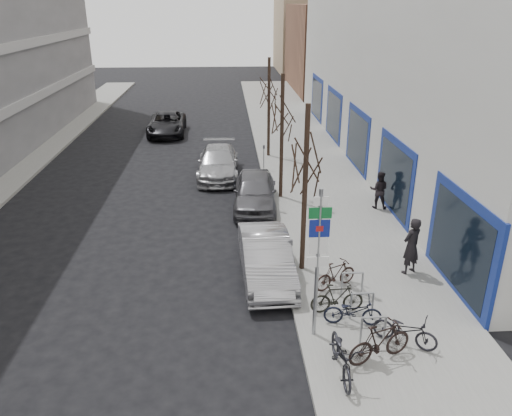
{
  "coord_description": "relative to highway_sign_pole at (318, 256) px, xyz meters",
  "views": [
    {
      "loc": [
        0.23,
        -10.69,
        8.18
      ],
      "look_at": [
        1.15,
        4.23,
        2.0
      ],
      "focal_mm": 35.0,
      "sensor_mm": 36.0,
      "label": 1
    }
  ],
  "objects": [
    {
      "name": "meter_front",
      "position": [
        -0.25,
        3.01,
        -1.54
      ],
      "size": [
        0.1,
        0.08,
        1.27
      ],
      "color": "gray",
      "rests_on": "sidewalk_east"
    },
    {
      "name": "pedestrian_far",
      "position": [
        4.14,
        8.45,
        -1.5
      ],
      "size": [
        0.69,
        0.56,
        1.61
      ],
      "primitive_type": "imported",
      "rotation": [
        0.0,
        0.0,
        2.85
      ],
      "color": "black",
      "rests_on": "sidewalk_east"
    },
    {
      "name": "tree_mid",
      "position": [
        0.2,
        10.01,
        1.65
      ],
      "size": [
        1.8,
        1.8,
        5.5
      ],
      "color": "black",
      "rests_on": "ground"
    },
    {
      "name": "parked_car_back",
      "position": [
        -2.6,
        13.45,
        -1.75
      ],
      "size": [
        2.1,
        4.95,
        1.42
      ],
      "primitive_type": "imported",
      "rotation": [
        0.0,
        0.0,
        -0.02
      ],
      "color": "#999A9E",
      "rests_on": "ground"
    },
    {
      "name": "brick_building_far",
      "position": [
        10.6,
        40.01,
        1.54
      ],
      "size": [
        12.0,
        14.0,
        8.0
      ],
      "primitive_type": "cube",
      "color": "brown",
      "rests_on": "ground"
    },
    {
      "name": "tan_building_far",
      "position": [
        11.1,
        55.01,
        2.04
      ],
      "size": [
        13.0,
        12.0,
        9.0
      ],
      "primitive_type": "cube",
      "color": "#937A5B",
      "rests_on": "ground"
    },
    {
      "name": "bike_far_inner",
      "position": [
        1.03,
        2.25,
        -1.85
      ],
      "size": [
        1.53,
        1.07,
        0.91
      ],
      "primitive_type": "imported",
      "rotation": [
        0.0,
        0.0,
        2.04
      ],
      "color": "black",
      "rests_on": "sidewalk_east"
    },
    {
      "name": "meter_mid",
      "position": [
        -0.25,
        8.51,
        -1.54
      ],
      "size": [
        0.1,
        0.08,
        1.27
      ],
      "color": "gray",
      "rests_on": "sidewalk_east"
    },
    {
      "name": "bike_near_left",
      "position": [
        0.38,
        -1.49,
        -1.73
      ],
      "size": [
        0.58,
        1.89,
        1.15
      ],
      "primitive_type": "imported",
      "rotation": [
        0.0,
        0.0,
        0.0
      ],
      "color": "black",
      "rests_on": "sidewalk_east"
    },
    {
      "name": "bike_mid_curb",
      "position": [
        1.1,
        0.37,
        -1.84
      ],
      "size": [
        1.6,
        0.7,
        0.95
      ],
      "primitive_type": "imported",
      "rotation": [
        0.0,
        0.0,
        1.42
      ],
      "color": "black",
      "rests_on": "sidewalk_east"
    },
    {
      "name": "ground",
      "position": [
        -2.4,
        0.01,
        -2.46
      ],
      "size": [
        120.0,
        120.0,
        0.0
      ],
      "primitive_type": "plane",
      "color": "black",
      "rests_on": "ground"
    },
    {
      "name": "bike_mid_inner",
      "position": [
        0.8,
        0.97,
        -1.85
      ],
      "size": [
        1.54,
        0.54,
        0.92
      ],
      "primitive_type": "imported",
      "rotation": [
        0.0,
        0.0,
        1.63
      ],
      "color": "black",
      "rests_on": "sidewalk_east"
    },
    {
      "name": "bike_far_curb",
      "position": [
        2.21,
        -0.54,
        -1.81
      ],
      "size": [
        1.64,
        1.29,
        1.0
      ],
      "primitive_type": "imported",
      "rotation": [
        0.0,
        0.0,
        1.0
      ],
      "color": "black",
      "rests_on": "sidewalk_east"
    },
    {
      "name": "bike_rack",
      "position": [
        1.4,
        0.61,
        -1.8
      ],
      "size": [
        0.66,
        2.26,
        0.83
      ],
      "color": "gray",
      "rests_on": "sidewalk_east"
    },
    {
      "name": "pedestrian_near",
      "position": [
        3.57,
        3.02,
        -1.37
      ],
      "size": [
        0.82,
        0.73,
        1.88
      ],
      "primitive_type": "imported",
      "rotation": [
        0.0,
        0.0,
        3.64
      ],
      "color": "black",
      "rests_on": "sidewalk_east"
    },
    {
      "name": "highway_sign_pole",
      "position": [
        0.0,
        0.0,
        0.0
      ],
      "size": [
        0.55,
        0.1,
        4.2
      ],
      "color": "gray",
      "rests_on": "ground"
    },
    {
      "name": "bike_near_right",
      "position": [
        1.39,
        -1.11,
        -1.77
      ],
      "size": [
        1.84,
        1.09,
        1.07
      ],
      "primitive_type": "imported",
      "rotation": [
        0.0,
        0.0,
        1.91
      ],
      "color": "black",
      "rests_on": "sidewalk_east"
    },
    {
      "name": "parked_car_front",
      "position": [
        -1.0,
        3.22,
        -1.75
      ],
      "size": [
        1.69,
        4.38,
        1.43
      ],
      "primitive_type": "imported",
      "rotation": [
        0.0,
        0.0,
        0.04
      ],
      "color": "#A2A1A6",
      "rests_on": "ground"
    },
    {
      "name": "lane_car",
      "position": [
        -6.09,
        22.41,
        -1.75
      ],
      "size": [
        2.43,
        5.12,
        1.41
      ],
      "primitive_type": "imported",
      "rotation": [
        0.0,
        0.0,
        0.02
      ],
      "color": "black",
      "rests_on": "ground"
    },
    {
      "name": "sidewalk_east",
      "position": [
        2.1,
        10.01,
        -2.38
      ],
      "size": [
        5.0,
        70.0,
        0.15
      ],
      "primitive_type": "cube",
      "color": "slate",
      "rests_on": "ground"
    },
    {
      "name": "parked_car_mid",
      "position": [
        -1.0,
        9.09,
        -1.71
      ],
      "size": [
        2.04,
        4.49,
        1.5
      ],
      "primitive_type": "imported",
      "rotation": [
        0.0,
        0.0,
        -0.06
      ],
      "color": "#525156",
      "rests_on": "ground"
    },
    {
      "name": "meter_back",
      "position": [
        -0.25,
        14.01,
        -1.54
      ],
      "size": [
        0.1,
        0.08,
        1.27
      ],
      "color": "gray",
      "rests_on": "sidewalk_east"
    },
    {
      "name": "tree_far",
      "position": [
        0.2,
        16.51,
        1.65
      ],
      "size": [
        1.8,
        1.8,
        5.5
      ],
      "color": "black",
      "rests_on": "ground"
    },
    {
      "name": "tree_near",
      "position": [
        0.2,
        3.51,
        1.65
      ],
      "size": [
        1.8,
        1.8,
        5.5
      ],
      "color": "black",
      "rests_on": "ground"
    }
  ]
}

